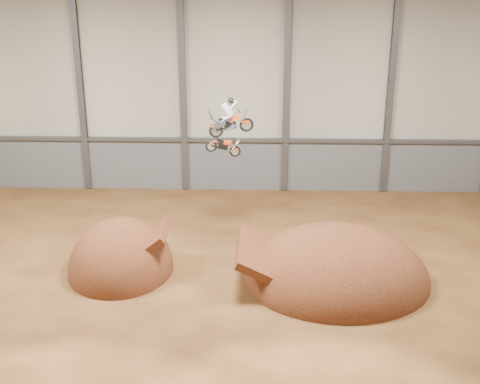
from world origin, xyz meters
The scene contains 12 objects.
floor centered at (0.00, 0.00, 0.00)m, with size 40.00×40.00×0.00m, color #442712.
back_wall centered at (0.00, 15.00, 7.00)m, with size 40.00×0.10×14.00m, color #B4B09F.
lower_band_back centered at (0.00, 14.90, 1.75)m, with size 39.80×0.18×3.50m, color #5B5E64.
steel_rail centered at (0.00, 14.75, 3.55)m, with size 39.80×0.35×0.20m, color #47494F.
steel_column_1 centered at (-10.00, 14.80, 7.00)m, with size 0.40×0.36×13.90m, color #47494F.
steel_column_2 centered at (-3.33, 14.80, 7.00)m, with size 0.40×0.36×13.90m, color #47494F.
steel_column_3 centered at (3.33, 14.80, 7.00)m, with size 0.40×0.36×13.90m, color #47494F.
steel_column_4 centered at (10.00, 14.80, 7.00)m, with size 0.40×0.36×13.90m, color #47494F.
takeoff_ramp centered at (-5.52, 3.18, 0.00)m, with size 5.43×6.26×5.43m, color #3A1A0E.
landing_ramp centered at (5.56, 2.37, 0.00)m, with size 9.38×8.30×5.41m, color #3A1A0E.
fmx_rider_a centered at (0.18, 6.55, 7.48)m, with size 2.39×0.91×2.17m, color #E64606, non-canonical shape.
fmx_rider_b centered at (-0.29, 4.81, 6.92)m, with size 2.43×0.69×2.08m, color #AE3313, non-canonical shape.
Camera 1 is at (1.54, -27.51, 16.65)m, focal length 50.00 mm.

